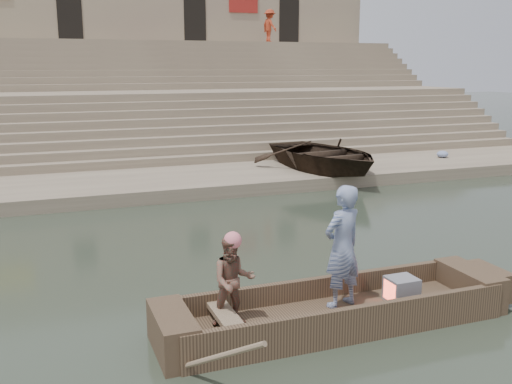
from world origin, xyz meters
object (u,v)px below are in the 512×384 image
standing_man (342,247)px  pedestrian (270,26)px  main_rowboat (335,319)px  rowing_man (233,281)px  television (401,290)px  beached_rowboat (324,155)px

standing_man → pedestrian: size_ratio=1.07×
main_rowboat → rowing_man: 1.79m
rowing_man → television: size_ratio=2.92×
main_rowboat → beached_rowboat: bearing=63.9°
television → beached_rowboat: 10.98m
beached_rowboat → pedestrian: pedestrian is taller
main_rowboat → television: size_ratio=10.87×
main_rowboat → beached_rowboat: size_ratio=0.97×
main_rowboat → beached_rowboat: 11.47m
television → beached_rowboat: beached_rowboat is taller
main_rowboat → television: (1.18, 0.00, 0.31)m
main_rowboat → television: television is taller
standing_man → rowing_man: standing_man is taller
main_rowboat → rowing_man: size_ratio=3.73×
pedestrian → beached_rowboat: bearing=155.4°
main_rowboat → television: bearing=0.0°
main_rowboat → standing_man: size_ratio=2.56×
television → pedestrian: 26.23m
standing_man → pedestrian: bearing=-126.7°
standing_man → television: size_ratio=4.25×
main_rowboat → beached_rowboat: (5.04, 10.27, 0.83)m
television → beached_rowboat: size_ratio=0.09×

